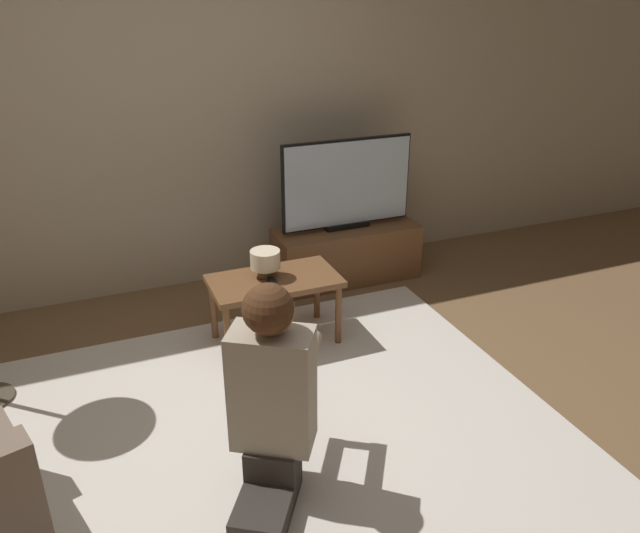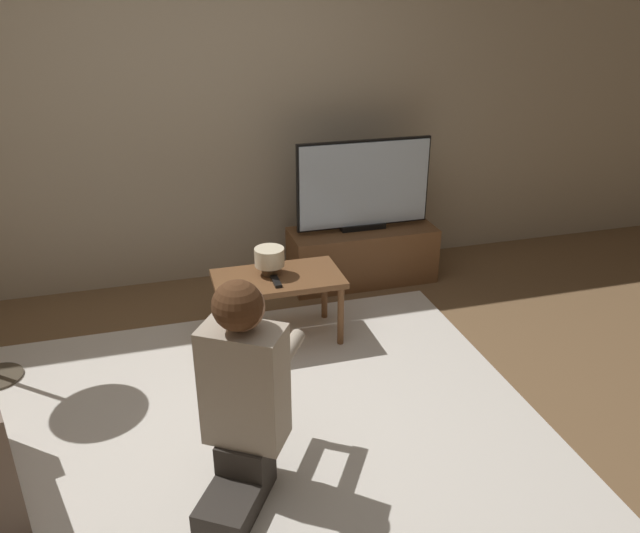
% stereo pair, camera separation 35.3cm
% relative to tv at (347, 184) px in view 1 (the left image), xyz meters
% --- Properties ---
extents(ground_plane, '(10.00, 10.00, 0.00)m').
position_rel_tv_xyz_m(ground_plane, '(-1.11, -1.52, -0.75)').
color(ground_plane, brown).
extents(wall_back, '(10.00, 0.06, 2.60)m').
position_rel_tv_xyz_m(wall_back, '(-1.11, 0.41, 0.55)').
color(wall_back, tan).
rests_on(wall_back, ground_plane).
extents(rug, '(2.91, 2.39, 0.02)m').
position_rel_tv_xyz_m(rug, '(-1.11, -1.52, -0.74)').
color(rug, silver).
rests_on(rug, ground_plane).
extents(tv_stand, '(1.08, 0.40, 0.41)m').
position_rel_tv_xyz_m(tv_stand, '(0.00, -0.00, -0.54)').
color(tv_stand, brown).
rests_on(tv_stand, ground_plane).
extents(tv, '(0.99, 0.08, 0.66)m').
position_rel_tv_xyz_m(tv, '(0.00, 0.00, 0.00)').
color(tv, black).
rests_on(tv, tv_stand).
extents(coffee_table, '(0.77, 0.43, 0.44)m').
position_rel_tv_xyz_m(coffee_table, '(-0.79, -0.68, -0.36)').
color(coffee_table, brown).
rests_on(coffee_table, ground_plane).
extents(person_kneeling, '(0.62, 0.77, 1.01)m').
position_rel_tv_xyz_m(person_kneeling, '(-1.20, -1.88, -0.22)').
color(person_kneeling, '#332D28').
rests_on(person_kneeling, rug).
extents(table_lamp, '(0.18, 0.18, 0.17)m').
position_rel_tv_xyz_m(table_lamp, '(-0.83, -0.64, -0.20)').
color(table_lamp, '#4C3823').
rests_on(table_lamp, coffee_table).
extents(remote, '(0.04, 0.15, 0.02)m').
position_rel_tv_xyz_m(remote, '(-0.82, -0.77, -0.30)').
color(remote, black).
rests_on(remote, coffee_table).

